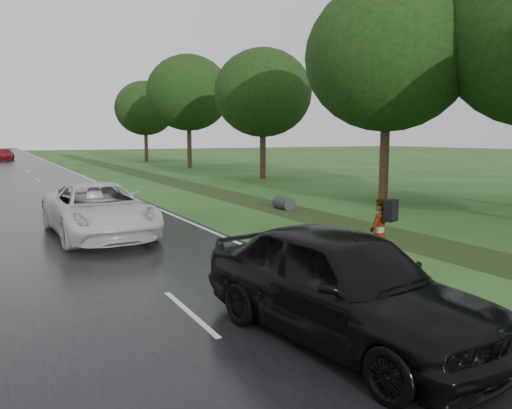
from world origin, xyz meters
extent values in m
cube|color=silver|center=(6.75, 45.00, 0.04)|extent=(0.12, 180.00, 0.01)
cube|color=#213313|center=(11.50, 20.00, 0.00)|extent=(2.20, 120.00, 0.01)
cylinder|color=#2D2D2D|center=(11.50, 10.00, 0.25)|extent=(0.56, 1.00, 0.56)
cylinder|color=#3A2117|center=(17.00, 10.00, 1.92)|extent=(0.44, 0.44, 3.84)
ellipsoid|color=black|center=(17.00, 10.00, 6.69)|extent=(7.60, 7.60, 6.84)
cylinder|color=#3A2117|center=(18.20, 24.00, 1.76)|extent=(0.44, 0.44, 3.52)
ellipsoid|color=black|center=(18.20, 24.00, 6.14)|extent=(7.00, 7.00, 6.30)
cylinder|color=#3A2117|center=(17.80, 38.00, 2.08)|extent=(0.44, 0.44, 4.16)
ellipsoid|color=black|center=(17.80, 38.00, 7.16)|extent=(8.00, 8.00, 7.20)
cylinder|color=#3A2117|center=(17.50, 52.00, 1.84)|extent=(0.44, 0.44, 3.68)
ellipsoid|color=black|center=(17.50, 52.00, 6.38)|extent=(7.20, 7.20, 6.48)
imported|color=#A5998C|center=(8.20, 0.48, 0.86)|extent=(0.74, 0.63, 1.72)
cube|color=black|center=(8.30, 0.24, 1.47)|extent=(0.40, 0.33, 0.48)
cube|color=#324845|center=(7.83, 0.41, 0.63)|extent=(0.34, 0.51, 0.39)
cube|color=black|center=(7.83, 0.41, 0.86)|extent=(0.11, 0.17, 0.03)
imported|color=silver|center=(3.46, 7.73, 0.84)|extent=(2.87, 5.87, 1.61)
imported|color=black|center=(5.13, -2.16, 0.91)|extent=(2.72, 5.33, 1.74)
imported|color=maroon|center=(2.20, 61.57, 0.77)|extent=(2.85, 5.30, 1.46)
camera|label=1|loc=(0.60, -7.89, 3.09)|focal=35.00mm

